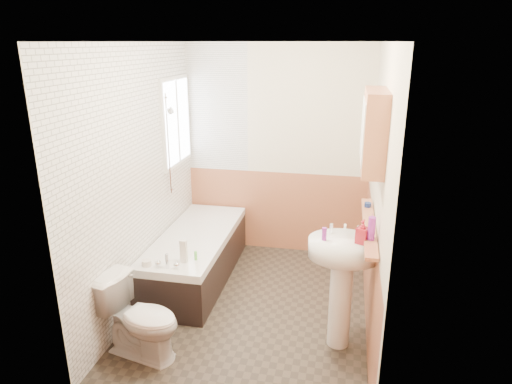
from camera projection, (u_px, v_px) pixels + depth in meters
floor at (253, 307)px, 4.52m from camera, size 2.80×2.80×0.00m
ceiling at (252, 42)px, 3.74m from camera, size 2.80×2.80×0.00m
wall_back at (277, 152)px, 5.44m from camera, size 2.20×0.02×2.50m
wall_front at (206, 254)px, 2.82m from camera, size 2.20×0.02×2.50m
wall_left at (139, 180)px, 4.34m from camera, size 0.02×2.80×2.50m
wall_right at (379, 194)px, 3.92m from camera, size 0.02×2.80×2.50m
wainscot_right at (369, 272)px, 4.16m from camera, size 0.01×2.80×1.00m
wainscot_front at (211, 354)px, 3.07m from camera, size 2.20×0.01×1.00m
wainscot_back at (276, 211)px, 5.66m from camera, size 2.20×0.01×1.00m
tile_cladding_left at (141, 180)px, 4.33m from camera, size 0.01×2.80×2.50m
tile_return_back at (217, 108)px, 5.40m from camera, size 0.75×0.01×1.50m
window at (177, 122)px, 5.09m from camera, size 0.03×0.79×0.99m
bathtub at (196, 255)px, 5.00m from camera, size 0.70×1.79×0.67m
shower_riser at (169, 136)px, 4.81m from camera, size 0.10×0.07×1.08m
toilet at (140, 318)px, 3.74m from camera, size 0.77×0.54×0.68m
sink at (342, 271)px, 3.76m from camera, size 0.58×0.46×1.11m
pine_shelf at (369, 225)px, 3.87m from camera, size 0.10×1.32×0.03m
medicine_cabinet at (374, 131)px, 3.55m from camera, size 0.17×0.69×0.63m
foam_can at (371, 228)px, 3.53m from camera, size 0.06×0.06×0.19m
green_bottle at (371, 225)px, 3.56m from camera, size 0.05×0.05×0.21m
black_jar at (368, 205)px, 4.25m from camera, size 0.07×0.07×0.04m
soap_bottle at (362, 238)px, 3.59m from camera, size 0.16×0.21×0.09m
clear_bottle at (324, 234)px, 3.64m from camera, size 0.05×0.05×0.11m
blue_gel at (184, 251)px, 4.25m from camera, size 0.06×0.04×0.22m
cream_jar at (147, 263)px, 4.21m from camera, size 0.11×0.11×0.05m
orange_bottle at (196, 256)px, 4.32m from camera, size 0.03×0.03×0.09m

